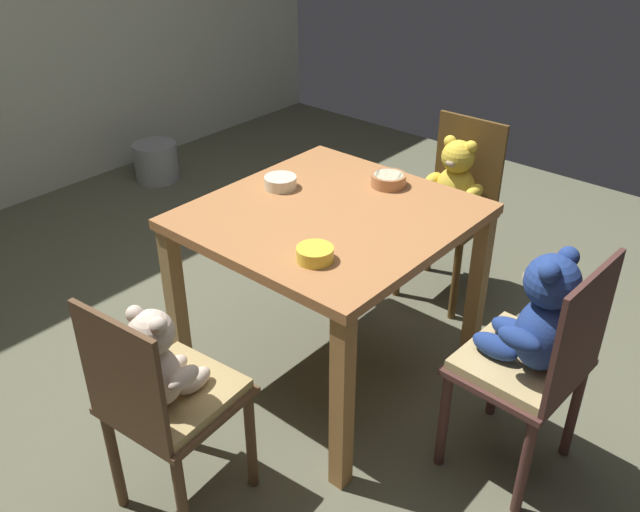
{
  "coord_description": "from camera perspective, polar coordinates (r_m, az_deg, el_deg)",
  "views": [
    {
      "loc": [
        -1.76,
        -1.46,
        1.91
      ],
      "look_at": [
        0.0,
        0.05,
        0.55
      ],
      "focal_mm": 38.49,
      "sensor_mm": 36.0,
      "label": 1
    }
  ],
  "objects": [
    {
      "name": "teddy_chair_near_left",
      "position": [
        2.17,
        -12.92,
        -10.37
      ],
      "size": [
        0.41,
        0.4,
        0.85
      ],
      "rotation": [
        0.0,
        0.0,
        0.09
      ],
      "color": "brown",
      "rests_on": "ground_plane"
    },
    {
      "name": "teddy_chair_near_right",
      "position": [
        3.29,
        11.07,
        5.26
      ],
      "size": [
        0.37,
        0.39,
        0.87
      ],
      "rotation": [
        0.0,
        0.0,
        3.17
      ],
      "color": "brown",
      "rests_on": "ground_plane"
    },
    {
      "name": "dining_table",
      "position": [
        2.61,
        0.83,
        1.62
      ],
      "size": [
        0.96,
        0.92,
        0.76
      ],
      "color": "#A76A3C",
      "rests_on": "ground_plane"
    },
    {
      "name": "ground_plane",
      "position": [
        2.99,
        0.74,
        -9.68
      ],
      "size": [
        5.2,
        5.2,
        0.04
      ],
      "color": "#5A5A45"
    },
    {
      "name": "porridge_bowl_yellow_near_left",
      "position": [
        2.24,
        -0.43,
        0.19
      ],
      "size": [
        0.12,
        0.12,
        0.05
      ],
      "color": "yellow",
      "rests_on": "dining_table"
    },
    {
      "name": "porridge_bowl_cream_far_center",
      "position": [
        2.74,
        -3.31,
        6.16
      ],
      "size": [
        0.13,
        0.13,
        0.05
      ],
      "color": "beige",
      "rests_on": "dining_table"
    },
    {
      "name": "teddy_chair_near_front",
      "position": [
        2.32,
        17.61,
        -6.43
      ],
      "size": [
        0.43,
        0.39,
        0.89
      ],
      "rotation": [
        0.0,
        0.0,
        1.53
      ],
      "color": "#472925",
      "rests_on": "ground_plane"
    },
    {
      "name": "porridge_bowl_terracotta_near_right",
      "position": [
        2.77,
        5.71,
        6.33
      ],
      "size": [
        0.14,
        0.14,
        0.05
      ],
      "color": "#B6764A",
      "rests_on": "dining_table"
    },
    {
      "name": "metal_pail",
      "position": [
        4.75,
        -13.45,
        7.65
      ],
      "size": [
        0.29,
        0.29,
        0.25
      ],
      "primitive_type": "cylinder",
      "color": "#93969B",
      "rests_on": "ground_plane"
    }
  ]
}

